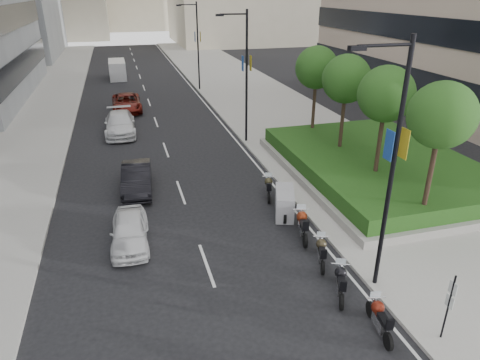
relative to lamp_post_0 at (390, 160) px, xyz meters
name	(u,v)px	position (x,y,z in m)	size (l,w,h in m)	color
ground	(276,326)	(-4.14, -1.00, -5.07)	(160.00, 160.00, 0.00)	black
sidewalk_right	(257,99)	(4.86, 29.00, -4.99)	(10.00, 100.00, 0.15)	#9E9B93
sidewalk_left	(29,115)	(-16.14, 29.00, -4.99)	(8.00, 100.00, 0.15)	#9E9B93
lane_edge	(205,104)	(-0.44, 29.00, -5.06)	(0.12, 100.00, 0.01)	silver
lane_centre	(151,107)	(-5.64, 29.00, -5.06)	(0.12, 100.00, 0.01)	silver
planter	(377,171)	(5.86, 9.00, -4.72)	(10.00, 14.00, 0.40)	gray
hedge	(378,161)	(5.86, 9.00, -4.12)	(9.40, 13.40, 0.80)	#144313
tree_0	(442,116)	(4.36, 3.00, 0.36)	(2.80, 2.80, 6.30)	#332319
tree_1	(386,94)	(4.36, 7.00, 0.36)	(2.80, 2.80, 6.30)	#332319
tree_2	(346,79)	(4.36, 11.00, 0.36)	(2.80, 2.80, 6.30)	#332319
tree_3	(317,68)	(4.36, 15.00, 0.36)	(2.80, 2.80, 6.30)	#332319
lamp_post_0	(390,160)	(0.00, 0.00, 0.00)	(2.34, 0.45, 9.00)	black
lamp_post_1	(244,71)	(0.00, 17.00, 0.00)	(2.34, 0.45, 9.00)	black
lamp_post_2	(196,42)	(0.00, 35.00, 0.00)	(2.34, 0.45, 9.00)	black
parking_sign	(449,304)	(0.66, -3.00, -3.61)	(0.06, 0.32, 2.50)	black
motorcycle_1	(379,318)	(-1.01, -2.08, -4.53)	(0.66, 1.99, 0.99)	black
motorcycle_2	(341,282)	(-1.35, -0.10, -4.52)	(0.98, 1.92, 1.02)	black
motorcycle_3	(321,252)	(-1.15, 1.88, -4.54)	(0.88, 1.89, 0.98)	black
motorcycle_4	(302,225)	(-1.09, 3.96, -4.46)	(0.85, 2.23, 1.13)	black
motorcycle_5	(284,203)	(-1.12, 6.09, -4.42)	(1.50, 2.28, 1.28)	black
motorcycle_6	(269,187)	(-1.20, 8.20, -4.53)	(0.82, 1.95, 1.00)	black
car_a	(130,231)	(-8.51, 5.40, -4.40)	(1.57, 3.90, 1.33)	silver
car_b	(137,178)	(-7.89, 10.89, -4.34)	(1.54, 4.42, 1.46)	black
car_c	(120,124)	(-8.53, 21.56, -4.27)	(2.22, 5.45, 1.58)	silver
car_d	(127,103)	(-7.80, 28.27, -4.31)	(2.51, 5.44, 1.51)	#5E110B
delivery_van	(118,70)	(-8.29, 44.30, -4.07)	(1.95, 5.08, 2.13)	white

